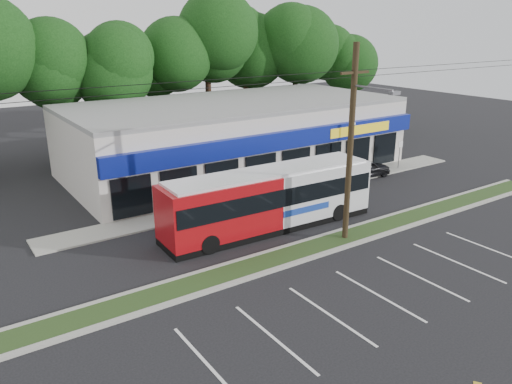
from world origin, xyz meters
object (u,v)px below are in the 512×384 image
object	(u,v)px
utility_pole	(349,139)
car_dark	(365,168)
metrobus	(270,198)
sign_post	(400,150)
lamp_post	(352,143)
pedestrian_a	(336,173)
pedestrian_b	(294,191)

from	to	relation	value
utility_pole	car_dark	distance (m)	12.92
utility_pole	metrobus	size ratio (longest dim) A/B	3.99
sign_post	lamp_post	bearing A→B (deg)	177.42
sign_post	pedestrian_a	size ratio (longest dim) A/B	1.22
metrobus	lamp_post	bearing A→B (deg)	24.34
lamp_post	pedestrian_a	bearing A→B (deg)	-164.16
utility_pole	metrobus	xyz separation A→B (m)	(-2.19, 3.57, -3.64)
pedestrian_b	lamp_post	bearing A→B (deg)	-167.35
sign_post	pedestrian_b	xyz separation A→B (m)	(-11.88, -1.85, -0.67)
metrobus	sign_post	bearing A→B (deg)	16.66
car_dark	pedestrian_b	world-z (taller)	pedestrian_b
pedestrian_a	metrobus	bearing A→B (deg)	-7.10
utility_pole	pedestrian_b	world-z (taller)	utility_pole
utility_pole	metrobus	world-z (taller)	utility_pole
utility_pole	lamp_post	distance (m)	11.67
sign_post	pedestrian_a	bearing A→B (deg)	-177.20
sign_post	pedestrian_b	distance (m)	12.04
sign_post	metrobus	size ratio (longest dim) A/B	0.18
metrobus	car_dark	distance (m)	12.25
metrobus	pedestrian_a	size ratio (longest dim) A/B	6.86
car_dark	pedestrian_a	xyz separation A→B (m)	(-3.17, -0.27, 0.22)
metrobus	utility_pole	bearing A→B (deg)	-56.67
sign_post	utility_pole	bearing A→B (deg)	-149.85
sign_post	pedestrian_a	xyz separation A→B (m)	(-7.00, -0.34, -0.64)
utility_pole	pedestrian_a	xyz separation A→B (m)	(6.17, 7.31, -4.50)
metrobus	pedestrian_a	world-z (taller)	metrobus
metrobus	car_dark	xyz separation A→B (m)	(11.53, 4.00, -1.08)
lamp_post	sign_post	distance (m)	5.13
utility_pole	sign_post	distance (m)	15.71
metrobus	pedestrian_b	distance (m)	4.23
lamp_post	metrobus	world-z (taller)	lamp_post
metrobus	car_dark	bearing A→B (deg)	20.93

